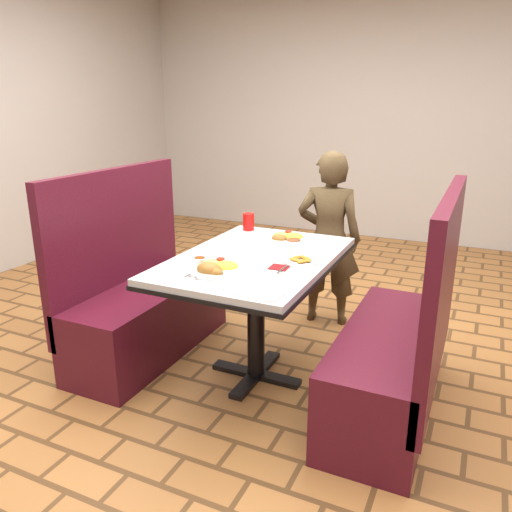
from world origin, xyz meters
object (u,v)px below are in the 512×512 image
Objects in this scene: plantain_plate at (301,261)px; red_tumbler at (249,222)px; booth_bench_left at (143,303)px; dining_table at (256,272)px; diner_person at (329,239)px; far_dinner_plate at (287,236)px; near_dinner_plate at (216,265)px; booth_bench_right at (398,354)px.

plantain_plate is 0.76m from red_tumbler.
dining_table is at bearing 0.00° from booth_bench_left.
diner_person is (0.13, 0.95, -0.03)m from dining_table.
plantain_plate is (0.23, -0.38, -0.01)m from far_dinner_plate.
near_dinner_plate is 2.66× the size of red_tumbler.
diner_person is 4.21× the size of near_dinner_plate.
diner_person is at bearing 45.59° from booth_bench_left.
red_tumbler is at bearing 104.61° from near_dinner_plate.
diner_person reaches higher than red_tumbler.
booth_bench_right is 6.58× the size of plantain_plate.
red_tumbler is (-0.55, 0.52, 0.04)m from plantain_plate.
red_tumbler is at bearing 155.04° from booth_bench_right.
diner_person is 0.64m from red_tumbler.
dining_table is at bearing -95.89° from far_dinner_plate.
plantain_plate is (1.06, -0.01, 0.43)m from booth_bench_left.
far_dinner_plate is at bearing 120.36° from plantain_plate.
dining_table is 0.86m from booth_bench_right.
booth_bench_right reaches higher than far_dinner_plate.
booth_bench_left is 1.36m from diner_person.
booth_bench_right is at bearing 1.10° from plantain_plate.
dining_table is 4.28× the size of far_dinner_plate.
red_tumbler is (-0.42, -0.44, 0.18)m from diner_person.
far_dinner_plate reaches higher than dining_table.
dining_table is 4.09× the size of near_dinner_plate.
booth_bench_right is at bearing 115.91° from diner_person.
booth_bench_left and booth_bench_right have the same top height.
red_tumbler reaches higher than plantain_plate.
diner_person is (0.93, 0.95, 0.29)m from booth_bench_left.
plantain_plate is 1.64× the size of red_tumbler.
booth_bench_right is at bearing -24.96° from red_tumbler.
red_tumbler is at bearing 119.74° from dining_table.
dining_table is at bearing 72.93° from diner_person.
near_dinner_plate is 0.70m from far_dinner_plate.
dining_table is at bearing -60.26° from red_tumbler.
booth_bench_left is at bearing 180.00° from dining_table.
plantain_plate is at bearing -59.64° from far_dinner_plate.
plantain_plate is at bearing 88.67° from diner_person.
near_dinner_plate is at bearing -103.11° from dining_table.
booth_bench_left is at bearing -135.18° from red_tumbler.
booth_bench_left is 0.86m from red_tumbler.
far_dinner_plate is at bearing -21.95° from red_tumbler.
diner_person is 6.84× the size of plantain_plate.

